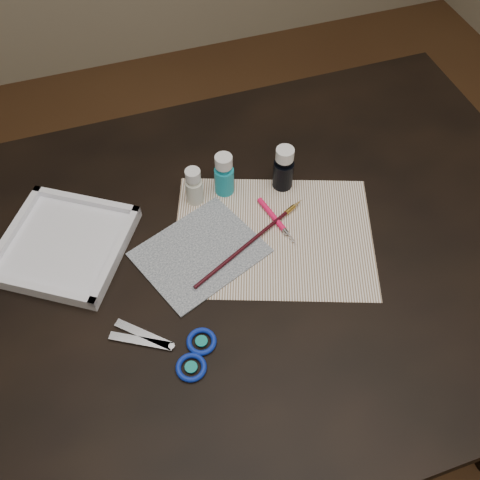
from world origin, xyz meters
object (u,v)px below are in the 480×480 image
object	(u,v)px
canvas	(200,253)
paint_bottle_white	(194,186)
paper	(273,235)
paint_bottle_navy	(284,168)
scissors	(160,347)
palette_tray	(64,244)
paint_bottle_cyan	(224,174)

from	to	relation	value
canvas	paint_bottle_white	distance (m)	0.14
paper	paint_bottle_white	xyz separation A→B (m)	(-0.12, 0.13, 0.04)
paint_bottle_navy	scissors	xyz separation A→B (m)	(-0.32, -0.28, -0.04)
paint_bottle_white	paint_bottle_navy	bearing A→B (deg)	-5.55
paint_bottle_navy	palette_tray	size ratio (longest dim) A/B	0.45
palette_tray	scissors	bearing A→B (deg)	-64.61
canvas	scissors	xyz separation A→B (m)	(-0.11, -0.16, 0.00)
paint_bottle_white	paint_bottle_cyan	xyz separation A→B (m)	(0.06, 0.01, 0.01)
canvas	paint_bottle_navy	distance (m)	0.24
paper	palette_tray	size ratio (longest dim) A/B	1.70
paper	paint_bottle_white	size ratio (longest dim) A/B	4.50
scissors	palette_tray	size ratio (longest dim) A/B	0.89
paper	canvas	world-z (taller)	canvas
paper	paint_bottle_navy	distance (m)	0.14
canvas	paint_bottle_white	size ratio (longest dim) A/B	2.58
scissors	paper	bearing A→B (deg)	-118.94
paint_bottle_navy	paint_bottle_white	bearing A→B (deg)	174.45
paper	scissors	distance (m)	0.30
paint_bottle_white	palette_tray	xyz separation A→B (m)	(-0.26, -0.04, -0.03)
paint_bottle_cyan	scissors	bearing A→B (deg)	-124.45
paint_bottle_navy	palette_tray	distance (m)	0.44
paint_bottle_cyan	scissors	distance (m)	0.36
paper	paint_bottle_cyan	size ratio (longest dim) A/B	3.95
paint_bottle_navy	paper	bearing A→B (deg)	-118.29
paint_bottle_white	paint_bottle_cyan	bearing A→B (deg)	5.00
paper	paint_bottle_navy	xyz separation A→B (m)	(0.06, 0.12, 0.05)
paint_bottle_cyan	palette_tray	world-z (taller)	paint_bottle_cyan
paint_bottle_navy	palette_tray	world-z (taller)	paint_bottle_navy
canvas	paint_bottle_cyan	bearing A→B (deg)	56.07
palette_tray	paint_bottle_navy	bearing A→B (deg)	2.63
paper	scissors	bearing A→B (deg)	-148.32
paper	paint_bottle_white	world-z (taller)	paint_bottle_white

